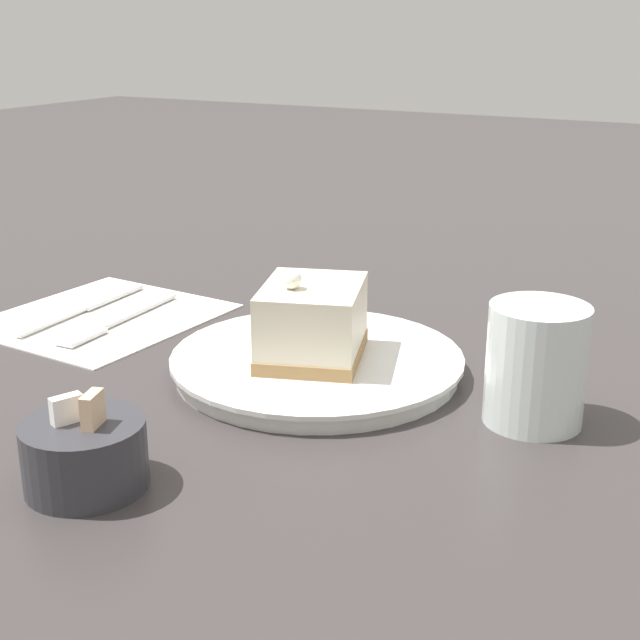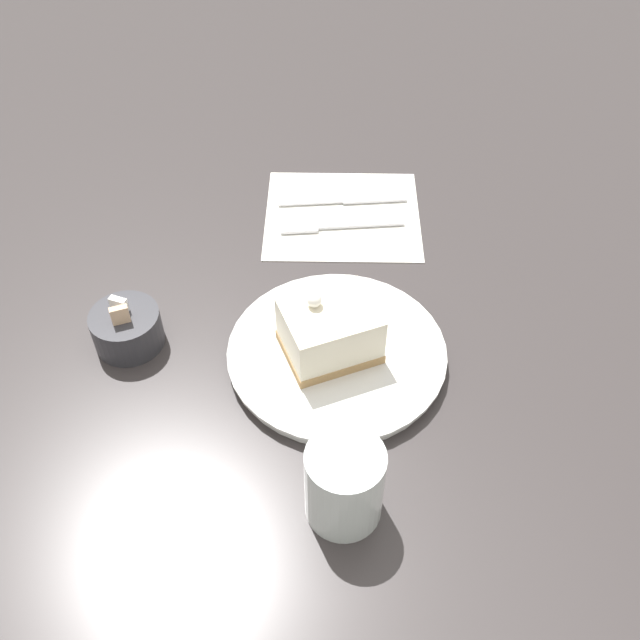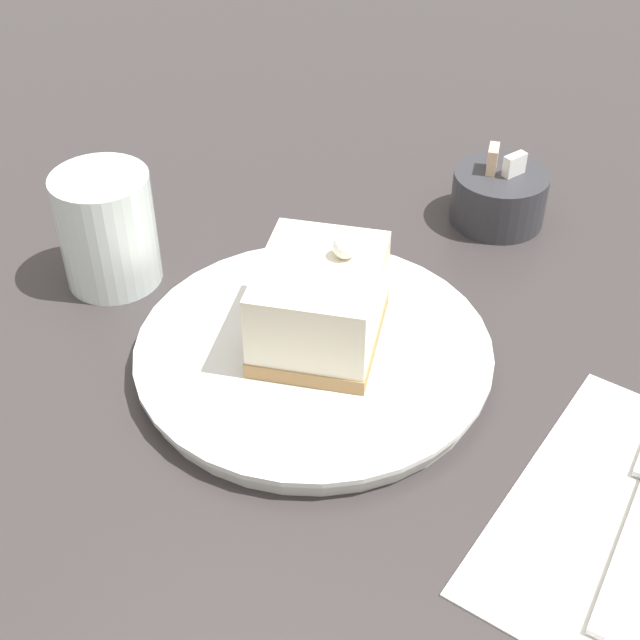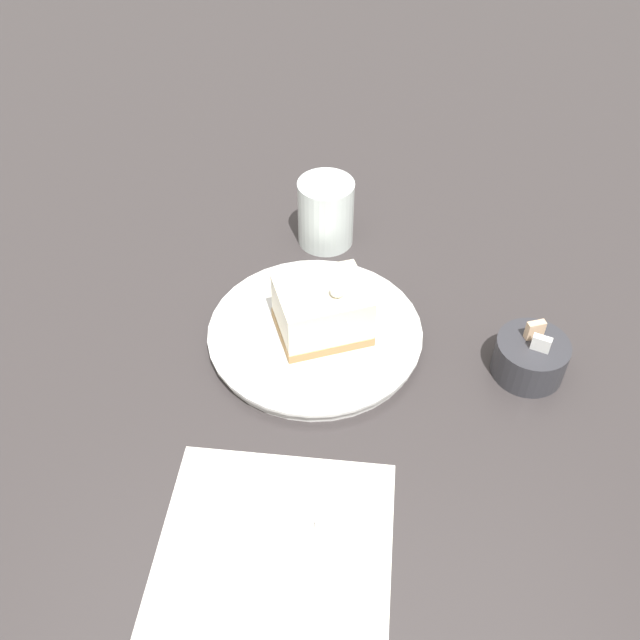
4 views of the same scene
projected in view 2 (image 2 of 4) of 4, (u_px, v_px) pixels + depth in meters
name	position (u px, v px, depth m)	size (l,w,h in m)	color
ground_plane	(374.00, 380.00, 0.79)	(4.00, 4.00, 0.00)	#383333
plate	(337.00, 354.00, 0.81)	(0.25, 0.25, 0.02)	silver
cake_slice	(330.00, 331.00, 0.78)	(0.11, 0.12, 0.08)	#AD8451
napkin	(342.00, 215.00, 0.99)	(0.21, 0.23, 0.00)	white
fork	(331.00, 226.00, 0.97)	(0.02, 0.17, 0.00)	silver
knife	(355.00, 200.00, 1.01)	(0.02, 0.18, 0.00)	silver
sugar_bowl	(127.00, 328.00, 0.81)	(0.08, 0.08, 0.07)	#333338
drinking_glass	(344.00, 484.00, 0.65)	(0.07, 0.07, 0.09)	silver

